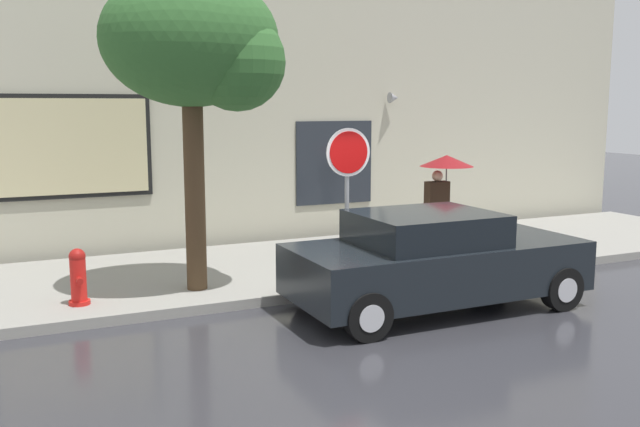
{
  "coord_description": "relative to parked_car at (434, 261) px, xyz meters",
  "views": [
    {
      "loc": [
        -4.66,
        -8.39,
        2.95
      ],
      "look_at": [
        0.04,
        1.8,
        1.2
      ],
      "focal_mm": 39.3,
      "sensor_mm": 36.0,
      "label": 1
    }
  ],
  "objects": [
    {
      "name": "ground_plane",
      "position": [
        -0.99,
        0.1,
        -0.71
      ],
      "size": [
        60.0,
        60.0,
        0.0
      ],
      "primitive_type": "plane",
      "color": "#333338"
    },
    {
      "name": "fire_hydrant",
      "position": [
        -4.73,
        1.84,
        -0.16
      ],
      "size": [
        0.3,
        0.44,
        0.81
      ],
      "color": "red",
      "rests_on": "sidewalk"
    },
    {
      "name": "parked_car",
      "position": [
        0.0,
        0.0,
        0.0
      ],
      "size": [
        4.29,
        1.93,
        1.43
      ],
      "color": "black",
      "rests_on": "ground"
    },
    {
      "name": "pedestrian_with_umbrella",
      "position": [
        2.16,
        2.92,
        0.92
      ],
      "size": [
        1.04,
        1.04,
        1.84
      ],
      "color": "black",
      "rests_on": "sidewalk"
    },
    {
      "name": "building_facade",
      "position": [
        -1.02,
        5.59,
        2.77
      ],
      "size": [
        20.0,
        0.67,
        7.0
      ],
      "color": "beige",
      "rests_on": "ground"
    },
    {
      "name": "street_tree",
      "position": [
        -2.87,
        1.93,
        3.07
      ],
      "size": [
        2.62,
        2.23,
        4.73
      ],
      "color": "#4C3823",
      "rests_on": "sidewalk"
    },
    {
      "name": "sidewalk",
      "position": [
        -0.99,
        3.1,
        -0.64
      ],
      "size": [
        20.0,
        4.0,
        0.15
      ],
      "primitive_type": "cube",
      "color": "gray",
      "rests_on": "ground"
    },
    {
      "name": "stop_sign",
      "position": [
        -0.66,
        1.49,
        1.16
      ],
      "size": [
        0.76,
        0.1,
        2.44
      ],
      "color": "gray",
      "rests_on": "sidewalk"
    }
  ]
}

